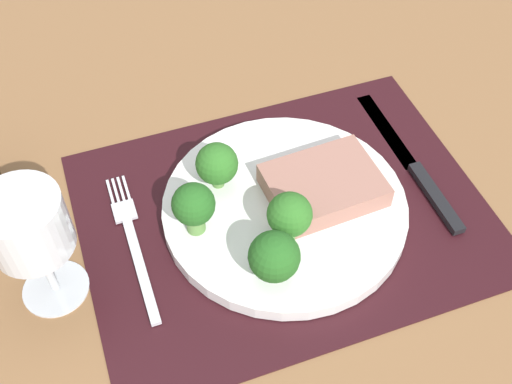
{
  "coord_description": "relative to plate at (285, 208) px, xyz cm",
  "views": [
    {
      "loc": [
        -16.93,
        -38.19,
        54.6
      ],
      "look_at": [
        -2.36,
        2.5,
        1.9
      ],
      "focal_mm": 44.44,
      "sensor_mm": 36.0,
      "label": 1
    }
  ],
  "objects": [
    {
      "name": "broccoli_front_edge",
      "position": [
        -9.77,
        -0.43,
        4.57
      ],
      "size": [
        4.38,
        4.38,
        6.22
      ],
      "color": "#5B8942",
      "rests_on": "plate"
    },
    {
      "name": "knife",
      "position": [
        16.26,
        0.53,
        -0.5
      ],
      "size": [
        1.8,
        23.0,
        0.8
      ],
      "rotation": [
        0.0,
        0.0,
        0.05
      ],
      "color": "black",
      "rests_on": "placemat"
    },
    {
      "name": "plate",
      "position": [
        0.0,
        0.0,
        0.0
      ],
      "size": [
        26.14,
        26.14,
        1.6
      ],
      "primitive_type": "cylinder",
      "color": "white",
      "rests_on": "placemat"
    },
    {
      "name": "placemat",
      "position": [
        0.0,
        0.0,
        -0.95
      ],
      "size": [
        43.09,
        32.83,
        0.3
      ],
      "primitive_type": "cube",
      "color": "black",
      "rests_on": "ground_plane"
    },
    {
      "name": "steak",
      "position": [
        4.35,
        0.02,
        2.03
      ],
      "size": [
        12.18,
        9.51,
        2.47
      ],
      "primitive_type": "cube",
      "rotation": [
        0.0,
        0.0,
        0.05
      ],
      "color": "#9E6B5B",
      "rests_on": "plate"
    },
    {
      "name": "ground_plane",
      "position": [
        0.0,
        0.0,
        -2.6
      ],
      "size": [
        140.0,
        110.0,
        3.0
      ],
      "primitive_type": "cube",
      "color": "brown"
    },
    {
      "name": "wine_glass",
      "position": [
        -24.67,
        -1.05,
        8.75
      ],
      "size": [
        7.38,
        7.38,
        13.71
      ],
      "color": "silver",
      "rests_on": "ground_plane"
    },
    {
      "name": "broccoli_back_left",
      "position": [
        -5.85,
        4.93,
        4.06
      ],
      "size": [
        4.55,
        4.55,
        5.6
      ],
      "color": "#5B8942",
      "rests_on": "plate"
    },
    {
      "name": "fork",
      "position": [
        -16.26,
        1.42,
        -0.55
      ],
      "size": [
        2.4,
        19.2,
        0.5
      ],
      "rotation": [
        0.0,
        0.0,
        -0.05
      ],
      "color": "silver",
      "rests_on": "placemat"
    },
    {
      "name": "broccoli_near_steak",
      "position": [
        -4.4,
        -8.18,
        4.44
      ],
      "size": [
        4.95,
        4.95,
        6.17
      ],
      "color": "#5B8942",
      "rests_on": "plate"
    },
    {
      "name": "broccoli_near_fork",
      "position": [
        -1.36,
        -4.36,
        4.7
      ],
      "size": [
        4.5,
        4.5,
        6.29
      ],
      "color": "#5B8942",
      "rests_on": "plate"
    }
  ]
}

